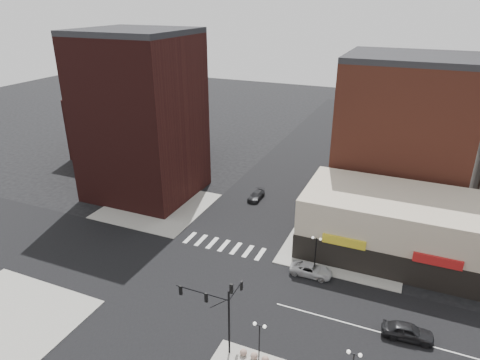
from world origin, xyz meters
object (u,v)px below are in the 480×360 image
at_px(white_suv, 311,270).
at_px(dark_sedan_east, 408,331).
at_px(traffic_signal, 221,304).
at_px(street_lamp_se_a, 259,333).
at_px(dark_sedan_north, 256,196).
at_px(street_lamp_ne, 316,244).

distance_m(white_suv, dark_sedan_east, 12.65).
relative_size(traffic_signal, white_suv, 1.58).
distance_m(street_lamp_se_a, dark_sedan_east, 14.73).
bearing_deg(dark_sedan_east, dark_sedan_north, 41.88).
relative_size(street_lamp_ne, dark_sedan_east, 0.88).
bearing_deg(white_suv, dark_sedan_east, -120.42).
bearing_deg(traffic_signal, white_suv, 71.71).
height_order(traffic_signal, white_suv, traffic_signal).
xyz_separation_m(street_lamp_ne, white_suv, (-0.03, -1.50, -2.61)).
xyz_separation_m(white_suv, dark_sedan_east, (10.98, -6.27, 0.12)).
relative_size(street_lamp_se_a, dark_sedan_north, 0.97).
distance_m(street_lamp_se_a, dark_sedan_north, 33.37).
relative_size(white_suv, dark_sedan_east, 1.04).
bearing_deg(street_lamp_se_a, traffic_signal, 177.43).
xyz_separation_m(street_lamp_se_a, street_lamp_ne, (1.00, 16.00, 0.00)).
distance_m(traffic_signal, street_lamp_ne, 16.62).
distance_m(traffic_signal, dark_sedan_north, 32.20).
bearing_deg(white_suv, traffic_signal, 161.01).
distance_m(street_lamp_ne, white_suv, 3.01).
height_order(street_lamp_se_a, dark_sedan_north, street_lamp_se_a).
xyz_separation_m(street_lamp_ne, dark_sedan_north, (-13.31, 14.91, -2.67)).
distance_m(dark_sedan_east, dark_sedan_north, 33.21).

